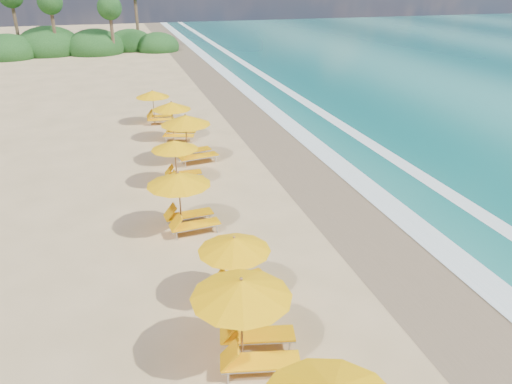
% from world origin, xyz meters
% --- Properties ---
extents(ground, '(160.00, 160.00, 0.00)m').
position_xyz_m(ground, '(0.00, 0.00, 0.00)').
color(ground, tan).
rests_on(ground, ground).
extents(wet_sand, '(4.00, 160.00, 0.01)m').
position_xyz_m(wet_sand, '(4.00, 0.00, 0.01)').
color(wet_sand, '#7D674A').
rests_on(wet_sand, ground).
extents(surf_foam, '(4.00, 160.00, 0.01)m').
position_xyz_m(surf_foam, '(6.70, 0.00, 0.03)').
color(surf_foam, white).
rests_on(surf_foam, ground).
extents(station_2, '(2.89, 2.78, 2.38)m').
position_xyz_m(station_2, '(-2.16, -6.95, 1.33)').
color(station_2, olive).
rests_on(station_2, ground).
extents(station_3, '(2.51, 2.41, 2.05)m').
position_xyz_m(station_3, '(-1.76, -4.44, 1.15)').
color(station_3, olive).
rests_on(station_3, ground).
extents(station_4, '(2.62, 2.46, 2.29)m').
position_xyz_m(station_4, '(-2.60, 0.09, 1.28)').
color(station_4, olive).
rests_on(station_4, ground).
extents(station_5, '(2.21, 2.03, 2.07)m').
position_xyz_m(station_5, '(-2.19, 4.40, 1.16)').
color(station_5, olive).
rests_on(station_5, ground).
extents(station_6, '(2.91, 2.78, 2.43)m').
position_xyz_m(station_6, '(-1.28, 7.06, 1.36)').
color(station_6, olive).
rests_on(station_6, ground).
extents(station_7, '(2.74, 2.67, 2.16)m').
position_xyz_m(station_7, '(-1.49, 10.81, 1.21)').
color(station_7, olive).
rests_on(station_7, ground).
extents(station_8, '(2.29, 2.13, 2.07)m').
position_xyz_m(station_8, '(-2.19, 14.38, 1.16)').
color(station_8, olive).
rests_on(station_8, ground).
extents(treeline, '(25.80, 8.80, 9.74)m').
position_xyz_m(treeline, '(-9.94, 45.51, 1.00)').
color(treeline, '#163D14').
rests_on(treeline, ground).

